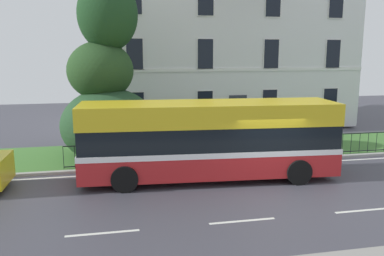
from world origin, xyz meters
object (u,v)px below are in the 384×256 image
object	(u,v)px
single_decker_bus	(209,139)
litter_bin	(265,142)
evergreen_tree	(107,91)
georgian_townhouse	(218,40)

from	to	relation	value
single_decker_bus	litter_bin	size ratio (longest dim) A/B	9.26
evergreen_tree	litter_bin	distance (m)	7.82
georgian_townhouse	evergreen_tree	distance (m)	11.91
evergreen_tree	single_decker_bus	distance (m)	5.94
single_decker_bus	litter_bin	bearing A→B (deg)	44.35
single_decker_bus	georgian_townhouse	bearing A→B (deg)	77.63
single_decker_bus	litter_bin	xyz separation A→B (m)	(3.50, 2.96, -0.92)
georgian_townhouse	single_decker_bus	bearing A→B (deg)	-106.49
evergreen_tree	litter_bin	world-z (taller)	evergreen_tree
single_decker_bus	litter_bin	world-z (taller)	single_decker_bus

